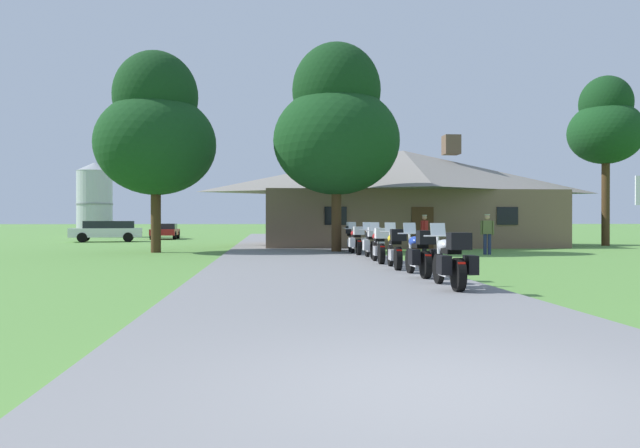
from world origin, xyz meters
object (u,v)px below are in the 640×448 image
object	(u,v)px
motorcycle_red_fourth_in_row	(379,245)
motorcycle_red_sixth_in_row	(356,241)
metal_silo_distant	(95,200)
bystander_red_shirt_near_lodge	(424,231)
bystander_olive_shirt_beside_signpost	(487,232)
motorcycle_black_fifth_in_row	(371,243)
motorcycle_yellow_third_in_row	(395,249)
motorcycle_blue_second_in_row	(420,254)
tree_left_near	(156,130)
tree_by_lodge_front	(336,126)
motorcycle_orange_farthest_in_row	(350,239)
motorcycle_silver_nearest_to_camera	(451,261)
tree_right_of_lodge	(606,125)
parked_red_sedan_far_left	(165,231)
parked_white_suv_far_left	(107,230)

from	to	relation	value
motorcycle_red_fourth_in_row	motorcycle_red_sixth_in_row	world-z (taller)	same
motorcycle_red_sixth_in_row	metal_silo_distant	world-z (taller)	metal_silo_distant
bystander_red_shirt_near_lodge	bystander_olive_shirt_beside_signpost	size ratio (longest dim) A/B	1.00
motorcycle_black_fifth_in_row	bystander_red_shirt_near_lodge	world-z (taller)	bystander_red_shirt_near_lodge
bystander_olive_shirt_beside_signpost	motorcycle_yellow_third_in_row	bearing A→B (deg)	-110.49
motorcycle_blue_second_in_row	motorcycle_red_sixth_in_row	world-z (taller)	same
bystander_red_shirt_near_lodge	metal_silo_distant	world-z (taller)	metal_silo_distant
motorcycle_red_sixth_in_row	tree_left_near	distance (m)	10.31
motorcycle_yellow_third_in_row	bystander_olive_shirt_beside_signpost	distance (m)	9.39
bystander_red_shirt_near_lodge	tree_left_near	bearing A→B (deg)	127.87
motorcycle_black_fifth_in_row	tree_by_lodge_front	xyz separation A→B (m)	(-0.69, 4.99, 4.97)
motorcycle_black_fifth_in_row	metal_silo_distant	distance (m)	37.53
motorcycle_orange_farthest_in_row	metal_silo_distant	bearing A→B (deg)	131.58
tree_by_lodge_front	metal_silo_distant	xyz separation A→B (m)	(-18.11, 27.38, -2.32)
motorcycle_orange_farthest_in_row	metal_silo_distant	distance (m)	33.33
motorcycle_orange_farthest_in_row	metal_silo_distant	xyz separation A→B (m)	(-18.71, 27.46, 2.64)
bystander_olive_shirt_beside_signpost	tree_by_lodge_front	size ratio (longest dim) A/B	0.18
motorcycle_silver_nearest_to_camera	tree_right_of_lodge	size ratio (longest dim) A/B	0.22
motorcycle_blue_second_in_row	tree_by_lodge_front	bearing A→B (deg)	92.37
motorcycle_silver_nearest_to_camera	metal_silo_distant	bearing A→B (deg)	115.52
motorcycle_blue_second_in_row	motorcycle_orange_farthest_in_row	world-z (taller)	same
tree_by_lodge_front	bystander_olive_shirt_beside_signpost	bearing A→B (deg)	-17.74
motorcycle_silver_nearest_to_camera	motorcycle_yellow_third_in_row	xyz separation A→B (m)	(-0.06, 5.00, 0.01)
motorcycle_silver_nearest_to_camera	motorcycle_blue_second_in_row	xyz separation A→B (m)	(0.03, 2.55, 0.00)
bystander_red_shirt_near_lodge	motorcycle_red_fourth_in_row	bearing A→B (deg)	-165.81
motorcycle_blue_second_in_row	tree_right_of_lodge	xyz separation A→B (m)	(15.41, 18.14, 6.24)
bystander_olive_shirt_beside_signpost	metal_silo_distant	xyz separation A→B (m)	(-24.21, 29.34, 2.31)
tree_by_lodge_front	parked_red_sedan_far_left	xyz separation A→B (m)	(-10.94, 20.82, -4.93)
motorcycle_blue_second_in_row	motorcycle_red_sixth_in_row	size ratio (longest dim) A/B	1.00
metal_silo_distant	motorcycle_black_fifth_in_row	bearing A→B (deg)	-59.86
motorcycle_silver_nearest_to_camera	tree_by_lodge_front	world-z (taller)	tree_by_lodge_front
motorcycle_orange_farthest_in_row	parked_red_sedan_far_left	xyz separation A→B (m)	(-11.54, 20.89, 0.02)
motorcycle_red_fourth_in_row	tree_right_of_lodge	size ratio (longest dim) A/B	0.22
motorcycle_red_fourth_in_row	bystander_olive_shirt_beside_signpost	xyz separation A→B (m)	(5.56, 5.24, 0.33)
motorcycle_yellow_third_in_row	motorcycle_orange_farthest_in_row	bearing A→B (deg)	93.31
motorcycle_black_fifth_in_row	motorcycle_red_sixth_in_row	size ratio (longest dim) A/B	1.00
tree_right_of_lodge	motorcycle_silver_nearest_to_camera	bearing A→B (deg)	-126.73
motorcycle_yellow_third_in_row	tree_left_near	size ratio (longest dim) A/B	0.23
motorcycle_blue_second_in_row	metal_silo_distant	size ratio (longest dim) A/B	0.32
motorcycle_blue_second_in_row	motorcycle_orange_farthest_in_row	bearing A→B (deg)	89.49
bystander_olive_shirt_beside_signpost	parked_white_suv_far_left	size ratio (longest dim) A/B	0.35
tree_by_lodge_front	motorcycle_yellow_third_in_row	bearing A→B (deg)	-86.60
motorcycle_orange_farthest_in_row	motorcycle_silver_nearest_to_camera	bearing A→B (deg)	-82.60
motorcycle_black_fifth_in_row	parked_red_sedan_far_left	size ratio (longest dim) A/B	0.49
motorcycle_black_fifth_in_row	bystander_olive_shirt_beside_signpost	xyz separation A→B (m)	(5.41, 3.04, 0.34)
motorcycle_orange_farthest_in_row	tree_by_lodge_front	distance (m)	5.00
motorcycle_yellow_third_in_row	motorcycle_red_fourth_in_row	world-z (taller)	same
motorcycle_red_fourth_in_row	motorcycle_orange_farthest_in_row	size ratio (longest dim) A/B	1.00
motorcycle_black_fifth_in_row	metal_silo_distant	bearing A→B (deg)	120.67
motorcycle_silver_nearest_to_camera	bystander_olive_shirt_beside_signpost	xyz separation A→B (m)	(5.48, 12.58, 0.34)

